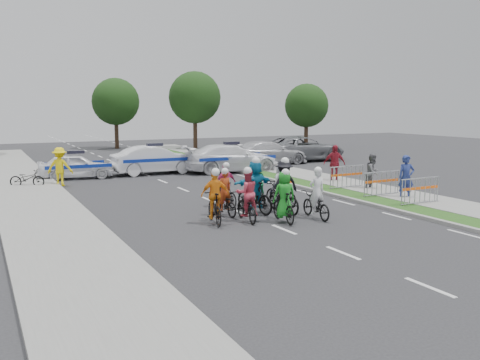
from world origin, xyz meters
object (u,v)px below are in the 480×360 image
rider_0 (316,201)px  rider_8 (256,189)px  rider_3 (215,202)px  tree_4 (116,102)px  spectator_2 (334,164)px  barrier_2 (347,178)px  rider_1 (284,201)px  rider_7 (281,189)px  rider_4 (284,191)px  spectator_0 (406,177)px  rider_2 (246,201)px  rider_6 (224,200)px  police_car_2 (232,158)px  parked_bike (27,178)px  rider_5 (255,190)px  barrier_1 (382,185)px  barrier_0 (420,192)px  tree_1 (195,98)px  civilian_sedan (269,153)px  civilian_suv (302,149)px  cone_1 (282,167)px  police_car_1 (155,160)px  tree_2 (307,106)px  police_car_0 (76,166)px  rider_9 (225,189)px  spectator_1 (373,172)px  marshal_hiviz (60,167)px  cone_0 (289,178)px

rider_0 → rider_8: bearing=-72.0°
rider_3 → tree_4: size_ratio=0.30×
spectator_2 → barrier_2: size_ratio=0.95×
rider_1 → rider_7: size_ratio=1.01×
rider_4 → barrier_2: size_ratio=1.01×
rider_4 → spectator_0: bearing=179.4°
rider_2 → rider_6: rider_2 is taller
rider_2 → police_car_2: size_ratio=0.34×
rider_6 → parked_bike: size_ratio=1.05×
rider_5 → rider_7: (1.51, 0.68, -0.15)m
barrier_1 → barrier_0: bearing=-90.0°
tree_1 → police_car_2: bearing=-104.5°
civilian_sedan → civilian_suv: 3.11m
rider_0 → cone_1: (5.40, 11.24, -0.26)m
police_car_1 → rider_8: bearing=-177.9°
rider_6 → tree_4: tree_4 is taller
barrier_2 → rider_0: bearing=-136.7°
tree_4 → spectator_0: bearing=-82.3°
rider_0 → cone_1: size_ratio=2.59×
spectator_0 → tree_2: tree_2 is taller
rider_3 → spectator_2: (9.22, 6.01, 0.24)m
spectator_2 → cone_1: spectator_2 is taller
rider_1 → rider_2: (-1.02, 0.74, -0.02)m
rider_4 → barrier_2: bearing=-150.0°
barrier_1 → tree_1: bearing=85.1°
rider_6 → tree_2: 29.97m
rider_5 → tree_1: tree_1 is taller
spectator_2 → barrier_1: size_ratio=0.95×
rider_0 → rider_1: 1.32m
rider_0 → barrier_0: rider_0 is taller
rider_5 → tree_2: 29.37m
tree_4 → civilian_sedan: bearing=-71.2°
rider_8 → cone_1: bearing=-122.1°
police_car_0 → civilian_sedan: (12.67, 1.59, 0.09)m
rider_3 → parked_bike: 12.17m
spectator_2 → rider_9: bearing=-137.1°
police_car_0 → barrier_0: bearing=-135.2°
rider_6 → spectator_1: bearing=-170.7°
police_car_1 → barrier_0: 15.38m
rider_3 → cone_1: (8.85, 10.46, -0.38)m
spectator_0 → barrier_1: size_ratio=0.92×
rider_6 → police_car_1: rider_6 is taller
civilian_suv → tree_2: bearing=-36.1°
rider_2 → civilian_suv: size_ratio=0.30×
police_car_1 → tree_4: tree_4 is taller
marshal_hiviz → barrier_2: bearing=174.1°
rider_2 → marshal_hiviz: marshal_hiviz is taller
marshal_hiviz → cone_0: (10.05, -4.64, -0.59)m
rider_4 → rider_8: size_ratio=1.17×
civilian_suv → barrier_1: civilian_suv is taller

